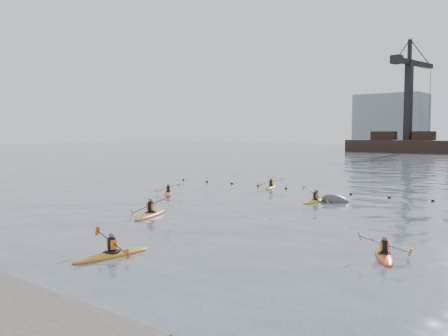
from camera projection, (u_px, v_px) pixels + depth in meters
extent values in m
plane|color=#3B4656|center=(111.00, 246.00, 19.93)|extent=(400.00, 400.00, 0.00)
sphere|color=black|center=(183.00, 180.00, 48.04)|extent=(0.24, 0.24, 0.24)
sphere|color=black|center=(207.00, 182.00, 46.31)|extent=(0.24, 0.24, 0.24)
sphere|color=black|center=(232.00, 184.00, 44.52)|extent=(0.24, 0.24, 0.24)
sphere|color=black|center=(258.00, 186.00, 42.64)|extent=(0.24, 0.24, 0.24)
sphere|color=black|center=(286.00, 188.00, 40.68)|extent=(0.24, 0.24, 0.24)
sphere|color=black|center=(317.00, 191.00, 38.69)|extent=(0.24, 0.24, 0.24)
sphere|color=black|center=(351.00, 194.00, 36.73)|extent=(0.24, 0.24, 0.24)
sphere|color=black|center=(389.00, 198.00, 34.86)|extent=(0.24, 0.24, 0.24)
sphere|color=black|center=(433.00, 201.00, 33.07)|extent=(0.24, 0.24, 0.24)
cube|color=black|center=(384.00, 136.00, 122.98)|extent=(6.00, 3.00, 2.20)
cube|color=black|center=(424.00, 136.00, 116.80)|extent=(5.00, 3.00, 2.20)
cube|color=black|center=(408.00, 100.00, 118.62)|extent=(1.85, 1.85, 20.00)
cube|color=black|center=(415.00, 63.00, 119.73)|extent=(4.31, 17.93, 1.20)
cube|color=black|center=(397.00, 59.00, 113.76)|extent=(2.62, 2.94, 2.00)
cube|color=black|center=(410.00, 49.00, 117.71)|extent=(0.93, 0.93, 5.00)
cube|color=gray|center=(391.00, 121.00, 161.35)|extent=(22.00, 14.00, 18.00)
ellipsoid|color=orange|center=(151.00, 215.00, 27.33)|extent=(1.99, 3.68, 0.37)
cylinder|color=black|center=(151.00, 212.00, 27.32)|extent=(0.89, 0.89, 0.07)
cylinder|color=black|center=(151.00, 207.00, 27.29)|extent=(0.34, 0.34, 0.60)
cube|color=orange|center=(151.00, 207.00, 27.29)|extent=(0.47, 0.38, 0.39)
sphere|color=#8C6651|center=(151.00, 200.00, 27.26)|extent=(0.24, 0.24, 0.24)
cylinder|color=black|center=(151.00, 205.00, 27.29)|extent=(2.18, 0.86, 1.07)
cube|color=#D85914|center=(133.00, 212.00, 27.67)|extent=(0.25, 0.23, 0.38)
cube|color=#D85914|center=(169.00, 198.00, 26.90)|extent=(0.25, 0.23, 0.38)
ellipsoid|color=orange|center=(112.00, 255.00, 18.29)|extent=(1.06, 3.39, 0.33)
cylinder|color=black|center=(112.00, 252.00, 18.28)|extent=(0.70, 0.70, 0.06)
cylinder|color=black|center=(112.00, 245.00, 18.26)|extent=(0.31, 0.31, 0.54)
cube|color=orange|center=(112.00, 244.00, 18.26)|extent=(0.40, 0.27, 0.35)
sphere|color=#8C6651|center=(112.00, 235.00, 18.24)|extent=(0.22, 0.22, 0.22)
cylinder|color=black|center=(112.00, 242.00, 18.26)|extent=(2.21, 0.31, 0.63)
cube|color=#D85914|center=(97.00, 231.00, 18.99)|extent=(0.16, 0.16, 0.36)
cube|color=#D85914|center=(127.00, 254.00, 17.52)|extent=(0.16, 0.16, 0.36)
ellipsoid|color=#D45C13|center=(168.00, 193.00, 37.22)|extent=(2.38, 2.47, 0.29)
cylinder|color=black|center=(168.00, 192.00, 37.21)|extent=(0.76, 0.76, 0.05)
cylinder|color=black|center=(168.00, 189.00, 37.19)|extent=(0.27, 0.27, 0.46)
cube|color=orange|center=(168.00, 189.00, 37.19)|extent=(0.37, 0.36, 0.30)
sphere|color=#8C6651|center=(168.00, 185.00, 37.17)|extent=(0.19, 0.19, 0.19)
cylinder|color=black|center=(168.00, 188.00, 37.18)|extent=(1.40, 1.32, 0.59)
cube|color=#D85914|center=(157.00, 191.00, 37.13)|extent=(0.18, 0.18, 0.30)
cube|color=#D85914|center=(180.00, 184.00, 37.24)|extent=(0.18, 0.18, 0.30)
ellipsoid|color=gold|center=(315.00, 201.00, 32.87)|extent=(0.79, 3.05, 0.30)
cylinder|color=black|center=(315.00, 200.00, 32.86)|extent=(0.60, 0.60, 0.06)
cylinder|color=black|center=(315.00, 196.00, 32.84)|extent=(0.28, 0.28, 0.49)
cube|color=orange|center=(315.00, 196.00, 32.84)|extent=(0.35, 0.23, 0.32)
sphere|color=#8C6651|center=(315.00, 191.00, 32.82)|extent=(0.20, 0.20, 0.20)
cylinder|color=black|center=(315.00, 195.00, 32.83)|extent=(1.85, 0.15, 0.99)
cube|color=#D85914|center=(304.00, 187.00, 33.44)|extent=(0.20, 0.14, 0.31)
cube|color=#D85914|center=(328.00, 202.00, 32.22)|extent=(0.20, 0.14, 0.31)
ellipsoid|color=#EA4816|center=(384.00, 256.00, 18.19)|extent=(1.84, 2.89, 0.29)
cylinder|color=black|center=(384.00, 253.00, 18.19)|extent=(0.74, 0.74, 0.06)
cylinder|color=black|center=(384.00, 247.00, 18.17)|extent=(0.28, 0.28, 0.48)
cube|color=orange|center=(385.00, 246.00, 18.17)|extent=(0.39, 0.33, 0.31)
sphere|color=#8C6651|center=(385.00, 238.00, 18.14)|extent=(0.19, 0.19, 0.19)
cylinder|color=black|center=(385.00, 244.00, 18.16)|extent=(1.75, 0.90, 0.62)
cube|color=#D85914|center=(410.00, 252.00, 17.99)|extent=(0.18, 0.18, 0.31)
cube|color=#D85914|center=(359.00, 236.00, 18.33)|extent=(0.18, 0.18, 0.31)
ellipsoid|color=gold|center=(271.00, 187.00, 41.35)|extent=(1.52, 3.10, 0.31)
cylinder|color=black|center=(271.00, 186.00, 41.34)|extent=(0.72, 0.72, 0.06)
cylinder|color=black|center=(271.00, 183.00, 41.33)|extent=(0.29, 0.29, 0.50)
cube|color=orange|center=(271.00, 183.00, 41.32)|extent=(0.39, 0.31, 0.33)
sphere|color=#8C6651|center=(271.00, 179.00, 41.30)|extent=(0.20, 0.20, 0.20)
cylinder|color=black|center=(271.00, 182.00, 41.32)|extent=(1.95, 0.65, 0.59)
cube|color=#D85914|center=(260.00, 184.00, 41.68)|extent=(0.17, 0.17, 0.33)
cube|color=#D85914|center=(282.00, 179.00, 40.96)|extent=(0.17, 0.17, 0.33)
ellipsoid|color=#424547|center=(336.00, 202.00, 32.89)|extent=(2.46, 1.87, 1.40)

